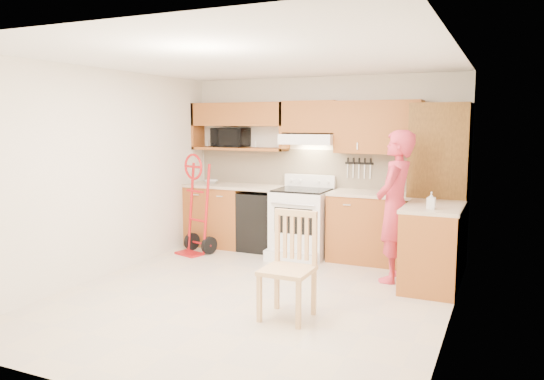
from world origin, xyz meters
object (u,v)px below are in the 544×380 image
Objects in this scene: hand_truck at (194,209)px; range at (300,217)px; dining_chair at (287,266)px; person at (395,206)px; microwave at (231,138)px.

range is at bearing 34.73° from hand_truck.
hand_truck reaches higher than dining_chair.
dining_chair is (-0.68, -1.64, -0.38)m from person.
microwave is at bearing -101.20° from person.
person reaches higher than range.
range is at bearing -105.43° from person.
microwave is 1.26m from hand_truck.
hand_truck is at bearing -85.55° from person.
range is 2.34m from dining_chair.
microwave is 3.39m from dining_chair.
hand_truck is at bearing -104.01° from microwave.
dining_chair is (0.73, -2.22, -0.05)m from range.
range is (1.25, -0.29, -1.08)m from microwave.
person reaches higher than hand_truck.
hand_truck is (-1.44, -0.46, 0.08)m from range.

